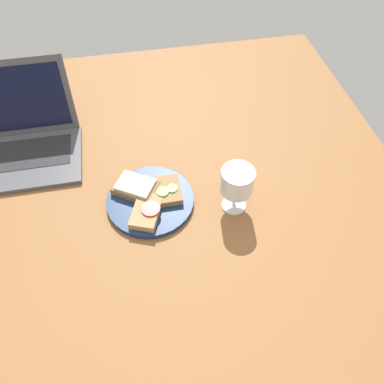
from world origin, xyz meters
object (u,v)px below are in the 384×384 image
Objects in this scene: sandwich_with_cucumber at (167,191)px; sandwich_with_tomato at (147,211)px; laptop at (19,138)px; wine_glass at (237,183)px; sandwich_with_cheese at (136,187)px; plate at (150,201)px.

sandwich_with_cucumber is 8.20cm from sandwich_with_tomato.
sandwich_with_tomato is at bearing -42.98° from laptop.
wine_glass reaches higher than sandwich_with_tomato.
sandwich_with_tomato is at bearing 178.81° from wine_glass.
sandwich_with_cheese is 8.33cm from sandwich_with_tomato.
laptop is at bearing 142.70° from plate.
sandwich_with_cheese reaches higher than sandwich_with_tomato.
plate is at bearing -167.44° from sandwich_with_cucumber.
sandwich_with_tomato is 45.03cm from laptop.
laptop is (-32.90, 30.66, 2.39)cm from sandwich_with_tomato.
wine_glass is at bearing -1.19° from sandwich_with_tomato.
sandwich_with_cheese reaches higher than sandwich_with_cucumber.
sandwich_with_tomato is (-1.31, -4.59, 1.85)cm from plate.
sandwich_with_tomato is at bearing -76.43° from sandwich_with_cheese.
wine_glass is at bearing -19.28° from sandwich_with_cheese.
laptop reaches higher than wine_glass.
plate is at bearing -37.30° from laptop.
sandwich_with_cucumber is 18.92cm from wine_glass.
sandwich_with_cucumber is 0.27× the size of laptop.
sandwich_with_cucumber is at bearing -32.79° from laptop.
laptop reaches higher than plate.
wine_glass reaches higher than sandwich_with_cheese.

